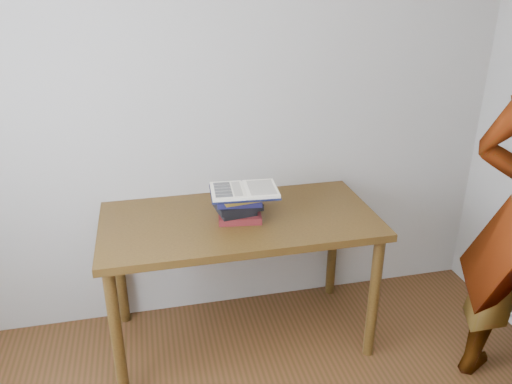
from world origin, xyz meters
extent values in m
cube|color=#A7A59E|center=(0.00, 1.75, 1.30)|extent=(3.50, 0.04, 2.60)
cube|color=#4F3713|center=(0.10, 1.38, 0.77)|extent=(1.48, 0.74, 0.04)
cylinder|color=#4F3713|center=(-0.58, 1.07, 0.37)|extent=(0.06, 0.06, 0.75)
cylinder|color=#4F3713|center=(0.77, 1.07, 0.37)|extent=(0.06, 0.06, 0.75)
cylinder|color=#4F3713|center=(-0.58, 1.69, 0.37)|extent=(0.06, 0.06, 0.75)
cylinder|color=#4F3713|center=(0.77, 1.69, 0.37)|extent=(0.06, 0.06, 0.75)
cube|color=maroon|center=(0.09, 1.35, 0.81)|extent=(0.24, 0.18, 0.04)
cube|color=black|center=(0.08, 1.36, 0.84)|extent=(0.20, 0.16, 0.03)
cube|color=black|center=(0.08, 1.37, 0.88)|extent=(0.25, 0.21, 0.03)
cube|color=#181949|center=(0.09, 1.36, 0.91)|extent=(0.25, 0.19, 0.03)
cube|color=#A37D25|center=(0.10, 1.34, 0.94)|extent=(0.23, 0.19, 0.03)
cube|color=black|center=(0.12, 1.34, 0.95)|extent=(0.37, 0.27, 0.01)
cube|color=#EFE7CE|center=(0.03, 1.35, 0.97)|extent=(0.18, 0.24, 0.02)
cube|color=#EFE7CE|center=(0.20, 1.34, 0.97)|extent=(0.18, 0.24, 0.02)
cylinder|color=#EFE7CE|center=(0.12, 1.34, 0.96)|extent=(0.03, 0.23, 0.01)
cube|color=black|center=(0.01, 1.43, 0.98)|extent=(0.09, 0.04, 0.00)
cube|color=black|center=(0.01, 1.39, 0.98)|extent=(0.09, 0.04, 0.00)
cube|color=black|center=(0.01, 1.35, 0.98)|extent=(0.09, 0.04, 0.00)
cube|color=black|center=(0.00, 1.31, 0.98)|extent=(0.09, 0.04, 0.00)
cube|color=black|center=(0.00, 1.27, 0.98)|extent=(0.09, 0.04, 0.00)
cube|color=beige|center=(0.08, 1.35, 0.97)|extent=(0.06, 0.19, 0.00)
cube|color=beige|center=(0.21, 1.34, 0.98)|extent=(0.15, 0.20, 0.00)
camera|label=1|loc=(-0.35, -0.98, 1.99)|focal=35.00mm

